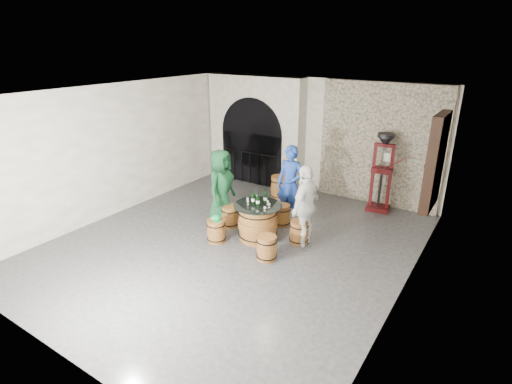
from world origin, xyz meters
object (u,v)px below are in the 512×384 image
Objects in this scene: side_barrel at (279,187)px; person_green at (221,187)px; barrel_stool_near_right at (267,248)px; person_blue at (290,184)px; barrel_stool_left at (230,216)px; barrel_stool_right at (299,232)px; wine_bottle_center at (258,201)px; wine_bottle_right at (265,197)px; barrel_table at (258,222)px; corking_press at (382,167)px; barrel_stool_near_left at (216,231)px; wine_bottle_left at (253,198)px; barrel_stool_far at (282,215)px; person_white at (306,205)px.

person_green is at bearing -99.75° from side_barrel.
person_blue is at bearing 105.27° from barrel_stool_near_right.
person_blue is (1.02, 1.04, 0.69)m from barrel_stool_left.
wine_bottle_center is at bearing -154.31° from barrel_stool_right.
barrel_stool_near_right is 1.57× the size of wine_bottle_right.
barrel_stool_left is 0.28× the size of person_green.
wine_bottle_right is (0.08, 0.18, 0.54)m from barrel_table.
corking_press reaches higher than barrel_stool_near_right.
wine_bottle_center is (0.93, -0.24, 0.69)m from barrel_stool_left.
wine_bottle_right is (0.04, 0.24, 0.00)m from wine_bottle_center.
person_green is 1.26m from wine_bottle_center.
barrel_stool_near_right is 0.25× the size of corking_press.
wine_bottle_right is at bearing -67.66° from side_barrel.
barrel_stool_left is 4.01m from corking_press.
wine_bottle_center is at bearing 36.92° from barrel_stool_near_left.
barrel_stool_left and barrel_stool_near_right have the same top height.
wine_bottle_left is 2.56m from side_barrel.
barrel_stool_left is at bearing -143.76° from barrel_stool_far.
barrel_stool_left is 1.19m from wine_bottle_right.
person_white is at bearing -113.07° from corking_press.
person_blue is 2.92× the size of side_barrel.
barrel_stool_near_left is 0.29× the size of person_white.
barrel_stool_far is at bearing -57.88° from side_barrel.
barrel_stool_near_left is at bearing -138.63° from barrel_table.
barrel_table is at bearing -126.43° from corking_press.
barrel_stool_right is at bearing 25.69° from wine_bottle_center.
person_white is 1.14m from wine_bottle_left.
corking_press is (1.11, 3.71, 0.92)m from barrel_stool_near_right.
barrel_stool_near_left is 1.07m from wine_bottle_left.
wine_bottle_center is (-0.60, 0.59, 0.69)m from barrel_stool_near_right.
person_blue is at bearing 84.12° from barrel_table.
wine_bottle_right reaches higher than barrel_stool_near_left.
person_white is (0.86, -0.54, 0.64)m from barrel_stool_far.
wine_bottle_right is 3.33m from corking_press.
wine_bottle_left is 0.50× the size of side_barrel.
wine_bottle_right is at bearing 81.75° from wine_bottle_center.
corking_press is (2.57, 0.69, 0.86)m from side_barrel.
wine_bottle_center and wine_bottle_right have the same top height.
wine_bottle_left is at bearing -111.01° from person_green.
barrel_stool_near_right is at bearing -56.10° from wine_bottle_right.
person_green is 0.90× the size of corking_press.
wine_bottle_left is at bearing -14.04° from barrel_stool_left.
barrel_table is 2.06× the size of barrel_stool_near_right.
barrel_stool_left is 1.97m from person_white.
person_green is 2.23m from side_barrel.
side_barrel is 0.32× the size of corking_press.
barrel_stool_near_left is 4.49m from corking_press.
wine_bottle_left is 3.59m from corking_press.
wine_bottle_center is 0.25m from wine_bottle_right.
barrel_stool_right is 1.57× the size of wine_bottle_left.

